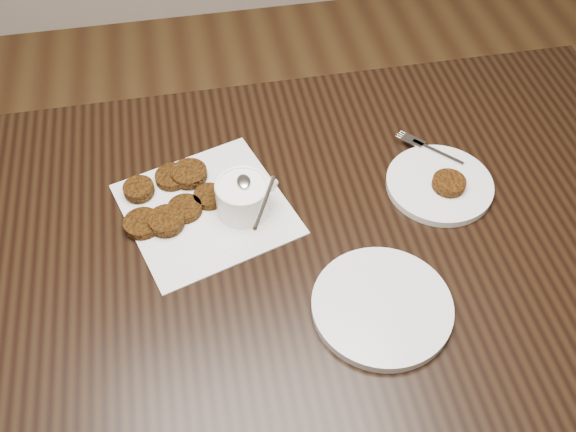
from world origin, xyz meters
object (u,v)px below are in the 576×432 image
object	(u,v)px
napkin	(206,209)
plate_empty	(382,306)
table	(288,370)
plate_with_patty	(440,182)
sauce_ramekin	(242,184)

from	to	relation	value
napkin	plate_empty	xyz separation A→B (m)	(0.25, -0.26, 0.01)
napkin	plate_empty	size ratio (longest dim) A/B	1.22
table	plate_empty	xyz separation A→B (m)	(0.13, -0.11, 0.38)
napkin	plate_with_patty	distance (m)	0.42
plate_with_patty	napkin	bearing A→B (deg)	176.55
table	napkin	size ratio (longest dim) A/B	5.54
napkin	sauce_ramekin	xyz separation A→B (m)	(0.06, -0.01, 0.07)
plate_with_patty	plate_empty	bearing A→B (deg)	-127.34
table	napkin	bearing A→B (deg)	129.05
table	plate_with_patty	distance (m)	0.51
table	plate_with_patty	xyz separation A→B (m)	(0.30, 0.12, 0.39)
napkin	plate_with_patty	world-z (taller)	plate_with_patty
plate_with_patty	sauce_ramekin	bearing A→B (deg)	178.29
napkin	sauce_ramekin	world-z (taller)	sauce_ramekin
sauce_ramekin	plate_with_patty	world-z (taller)	sauce_ramekin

